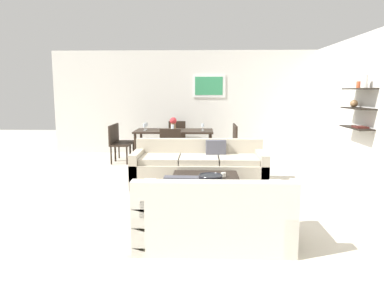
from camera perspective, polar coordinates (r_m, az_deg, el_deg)
ground_plane at (r=6.10m, az=1.08°, el=-7.27°), size 18.00×18.00×0.00m
back_wall_unit at (r=9.40m, az=3.22°, el=6.67°), size 8.40×0.09×2.70m
right_wall_shelf_unit at (r=7.12m, az=26.46°, el=5.15°), size 0.34×8.20×2.70m
sofa_beige at (r=6.35m, az=1.18°, el=-3.91°), size 2.34×0.90×0.78m
loveseat_white at (r=3.98m, az=3.32°, el=-11.60°), size 1.66×0.90×0.78m
coffee_table at (r=5.31m, az=2.19°, el=-7.57°), size 1.01×1.10×0.38m
decorative_bowl at (r=5.18m, az=2.99°, el=-5.34°), size 0.35×0.35×0.07m
candle_jar at (r=5.37m, az=5.07°, el=-4.96°), size 0.08×0.08×0.06m
dining_table at (r=8.32m, az=-2.91°, el=1.76°), size 1.82×0.88×0.75m
dining_chair_head at (r=9.19m, az=-2.46°, el=1.31°), size 0.44×0.44×0.88m
dining_chair_right_near at (r=8.15m, az=6.25°, el=0.33°), size 0.44×0.44×0.88m
dining_chair_left_near at (r=8.37m, az=-12.03°, el=0.41°), size 0.44×0.44×0.88m
dining_chair_foot at (r=7.51m, az=-3.42°, el=-0.33°), size 0.44×0.44×0.88m
dining_chair_left_far at (r=8.75m, az=-11.41°, el=0.78°), size 0.44×0.44×0.88m
dining_chair_right_far at (r=8.54m, az=6.05°, el=0.71°), size 0.44×0.44×0.88m
wine_glass_left_far at (r=8.49m, az=-7.41°, el=3.14°), size 0.07×0.07×0.17m
wine_glass_foot at (r=7.93m, az=-3.14°, el=2.76°), size 0.07×0.07×0.17m
wine_glass_left_near at (r=8.28m, az=-7.65°, el=2.97°), size 0.08×0.08×0.17m
wine_glass_right_far at (r=8.39m, az=1.76°, el=2.99°), size 0.07×0.07×0.14m
wine_glass_right_near at (r=8.17m, az=1.76°, el=3.00°), size 0.07×0.07×0.17m
centerpiece_vase at (r=8.26m, az=-3.04°, el=3.41°), size 0.16×0.16×0.30m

